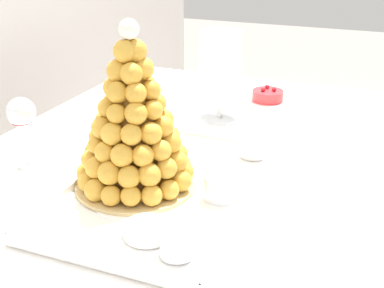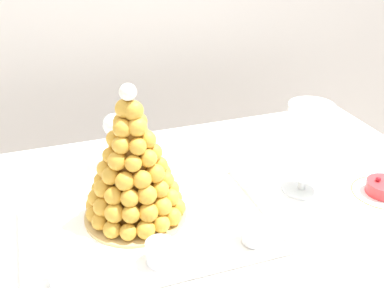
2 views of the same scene
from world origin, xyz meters
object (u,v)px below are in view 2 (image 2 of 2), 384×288
(croquembouche, at_px, (133,169))
(dessert_cup_mid_left, at_px, (160,253))
(dessert_cup_left, at_px, (63,274))
(fruit_tart_plate, at_px, (384,190))
(wine_glass, at_px, (114,127))
(serving_tray, at_px, (150,231))
(dessert_cup_centre, at_px, (255,232))
(macaron_goblet, at_px, (307,142))
(creme_brulee_ramekin, at_px, (75,253))

(croquembouche, xyz_separation_m, dessert_cup_mid_left, (0.01, -0.18, -0.11))
(dessert_cup_left, relative_size, fruit_tart_plate, 0.34)
(wine_glass, bearing_deg, serving_tray, -88.56)
(dessert_cup_left, distance_m, dessert_cup_centre, 0.43)
(dessert_cup_mid_left, bearing_deg, serving_tray, 86.91)
(serving_tray, xyz_separation_m, croquembouche, (-0.02, 0.07, 0.14))
(croquembouche, bearing_deg, wine_glass, 88.24)
(dessert_cup_left, relative_size, dessert_cup_centre, 0.96)
(dessert_cup_mid_left, bearing_deg, wine_glass, 90.33)
(serving_tray, height_order, dessert_cup_left, dessert_cup_left)
(dessert_cup_left, distance_m, wine_glass, 0.52)
(dessert_cup_left, distance_m, macaron_goblet, 0.68)
(croquembouche, distance_m, dessert_cup_left, 0.29)
(croquembouche, xyz_separation_m, dessert_cup_centre, (0.24, -0.19, -0.11))
(dessert_cup_mid_left, height_order, wine_glass, wine_glass)
(dessert_cup_mid_left, height_order, macaron_goblet, macaron_goblet)
(serving_tray, xyz_separation_m, fruit_tart_plate, (0.64, -0.05, 0.01))
(dessert_cup_centre, distance_m, macaron_goblet, 0.30)
(dessert_cup_centre, bearing_deg, fruit_tart_plate, 9.45)
(wine_glass, bearing_deg, fruit_tart_plate, -32.05)
(serving_tray, distance_m, dessert_cup_centre, 0.25)
(dessert_cup_mid_left, distance_m, dessert_cup_centre, 0.23)
(macaron_goblet, bearing_deg, dessert_cup_mid_left, -160.72)
(dessert_cup_left, distance_m, creme_brulee_ramekin, 0.08)
(dessert_cup_centre, distance_m, wine_glass, 0.54)
(serving_tray, bearing_deg, wine_glass, 91.44)
(creme_brulee_ramekin, relative_size, wine_glass, 0.53)
(serving_tray, relative_size, wine_glass, 3.59)
(croquembouche, relative_size, fruit_tart_plate, 2.00)
(croquembouche, distance_m, fruit_tart_plate, 0.68)
(serving_tray, distance_m, fruit_tart_plate, 0.64)
(creme_brulee_ramekin, xyz_separation_m, macaron_goblet, (0.62, 0.08, 0.13))
(macaron_goblet, bearing_deg, wine_glass, 145.14)
(creme_brulee_ramekin, bearing_deg, croquembouche, 33.43)
(fruit_tart_plate, distance_m, wine_glass, 0.77)
(dessert_cup_left, height_order, macaron_goblet, macaron_goblet)
(dessert_cup_left, relative_size, macaron_goblet, 0.23)
(macaron_goblet, bearing_deg, serving_tray, -174.61)
(croquembouche, height_order, wine_glass, croquembouche)
(wine_glass, bearing_deg, macaron_goblet, -34.86)
(dessert_cup_mid_left, bearing_deg, dessert_cup_centre, -1.53)
(creme_brulee_ramekin, relative_size, macaron_goblet, 0.34)
(macaron_goblet, xyz_separation_m, wine_glass, (-0.45, 0.31, -0.03))
(dessert_cup_centre, xyz_separation_m, fruit_tart_plate, (0.42, 0.07, -0.02))
(serving_tray, bearing_deg, croquembouche, 104.91)
(croquembouche, xyz_separation_m, wine_glass, (0.01, 0.29, -0.02))
(croquembouche, relative_size, macaron_goblet, 1.37)
(dessert_cup_left, xyz_separation_m, dessert_cup_mid_left, (0.21, -0.00, -0.00))
(macaron_goblet, height_order, fruit_tart_plate, macaron_goblet)
(dessert_cup_left, distance_m, dessert_cup_mid_left, 0.21)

